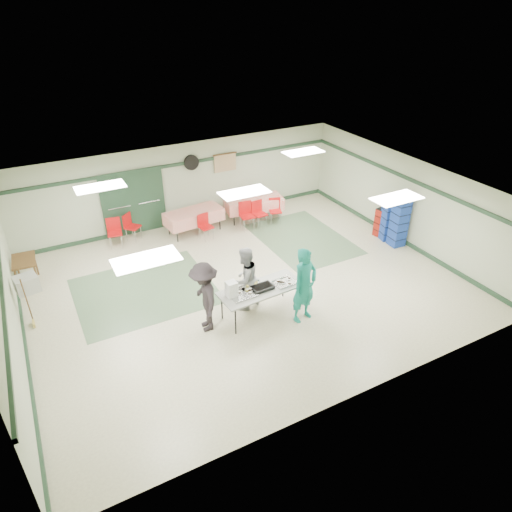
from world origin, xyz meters
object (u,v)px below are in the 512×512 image
crate_stack_blue_a (399,221)px  office_printer (27,284)px  dining_table_a (254,203)px  volunteer_teal (304,285)px  volunteer_grey (245,279)px  chair_loose_b (114,229)px  broom (27,301)px  chair_a (258,211)px  volunteer_dark (205,297)px  chair_c (275,208)px  chair_b (246,212)px  chair_d (205,224)px  serving_table (261,290)px  chair_loose_a (130,224)px  dining_table_b (194,216)px  crate_stack_blue_b (388,221)px  printer_table (24,263)px  crate_stack_red (382,223)px

crate_stack_blue_a → office_printer: (-10.30, 1.39, 0.12)m
dining_table_a → crate_stack_blue_a: (3.01, -3.78, 0.26)m
volunteer_teal → volunteer_grey: (-1.02, 1.07, -0.12)m
chair_loose_b → broom: (-2.67, -2.98, 0.12)m
chair_a → office_printer: (-7.15, -1.83, 0.40)m
volunteer_grey → office_printer: (-4.70, 2.05, 0.11)m
volunteer_dark → chair_c: volunteer_dark is taller
dining_table_a → volunteer_grey: bearing=-110.5°
dining_table_a → chair_b: 0.81m
chair_b → chair_d: chair_b is taller
serving_table → volunteer_dark: size_ratio=1.21×
chair_loose_b → crate_stack_blue_a: size_ratio=0.55×
chair_b → chair_loose_b: 4.20m
chair_d → chair_b: bearing=-8.4°
crate_stack_blue_a → volunteer_dark: bearing=-171.9°
chair_loose_a → dining_table_b: bearing=-54.9°
chair_loose_b → chair_d: bearing=-8.0°
chair_loose_a → crate_stack_blue_b: bearing=-69.5°
chair_c → chair_loose_a: 4.78m
volunteer_dark → dining_table_a: 6.08m
printer_table → office_printer: 1.68m
dining_table_a → crate_stack_blue_a: size_ratio=1.24×
crate_stack_red → crate_stack_blue_b: size_ratio=0.73×
chair_d → volunteer_grey: bearing=-106.6°
volunteer_grey → volunteer_dark: 1.22m
chair_d → printer_table: bearing=173.0°
volunteer_teal → chair_a: (1.43, 4.95, -0.41)m
chair_b → crate_stack_blue_a: size_ratio=0.57×
volunteer_teal → dining_table_b: bearing=83.7°
chair_b → volunteer_dark: bearing=-121.9°
crate_stack_red → broom: size_ratio=0.72×
crate_stack_blue_b → office_printer: bearing=174.7°
chair_d → chair_loose_a: chair_loose_a is taller
serving_table → chair_a: chair_a is taller
crate_stack_blue_b → broom: 10.40m
serving_table → chair_c: size_ratio=2.48×
volunteer_teal → chair_d: size_ratio=2.28×
volunteer_teal → office_printer: bearing=138.6°
chair_loose_b → crate_stack_red: crate_stack_red is taller
volunteer_teal → chair_loose_a: size_ratio=2.18×
serving_table → volunteer_teal: 1.05m
chair_a → crate_stack_blue_a: size_ratio=0.53×
chair_a → chair_loose_a: 4.15m
broom → chair_c: bearing=6.9°
chair_b → dining_table_b: bearing=166.2°
broom → crate_stack_blue_a: bearing=-14.2°
volunteer_teal → crate_stack_red: 5.21m
volunteer_teal → crate_stack_blue_b: size_ratio=1.46×
serving_table → volunteer_grey: volunteer_grey is taller
crate_stack_blue_a → crate_stack_red: 0.79m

